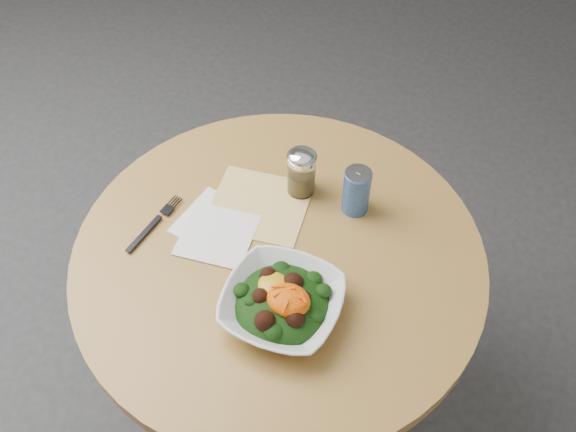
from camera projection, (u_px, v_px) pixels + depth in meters
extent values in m
plane|color=#2E2E31|center=(281.00, 397.00, 1.97)|extent=(6.00, 6.00, 0.00)
cylinder|color=black|center=(281.00, 395.00, 1.96)|extent=(0.52, 0.52, 0.03)
cylinder|color=black|center=(280.00, 341.00, 1.70)|extent=(0.10, 0.10, 0.71)
cylinder|color=#BA8B43|center=(279.00, 258.00, 1.41)|extent=(0.90, 0.90, 0.04)
cube|color=orange|center=(259.00, 205.00, 1.48)|extent=(0.25, 0.23, 0.00)
cube|color=white|center=(216.00, 222.00, 1.44)|extent=(0.17, 0.17, 0.00)
cube|color=white|center=(217.00, 235.00, 1.42)|extent=(0.18, 0.18, 0.00)
imported|color=silver|center=(282.00, 304.00, 1.27)|extent=(0.25, 0.25, 0.06)
ellipsoid|color=black|center=(282.00, 304.00, 1.28)|extent=(0.19, 0.19, 0.07)
ellipsoid|color=gold|center=(273.00, 285.00, 1.27)|extent=(0.06, 0.06, 0.02)
ellipsoid|color=#F46705|center=(288.00, 300.00, 1.24)|extent=(0.09, 0.07, 0.04)
cube|color=black|center=(144.00, 234.00, 1.42)|extent=(0.02, 0.12, 0.00)
cube|color=black|center=(171.00, 206.00, 1.47)|extent=(0.03, 0.06, 0.00)
cylinder|color=silver|center=(301.00, 175.00, 1.47)|extent=(0.07, 0.07, 0.10)
cylinder|color=#9B8548|center=(301.00, 181.00, 1.48)|extent=(0.06, 0.06, 0.06)
cylinder|color=white|center=(302.00, 158.00, 1.42)|extent=(0.07, 0.07, 0.01)
ellipsoid|color=white|center=(302.00, 156.00, 1.42)|extent=(0.07, 0.07, 0.03)
cylinder|color=navy|center=(356.00, 191.00, 1.43)|extent=(0.06, 0.06, 0.11)
cylinder|color=#B9B9C0|center=(359.00, 173.00, 1.38)|extent=(0.06, 0.06, 0.00)
cube|color=#B9B9C0|center=(361.00, 170.00, 1.38)|extent=(0.02, 0.02, 0.00)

